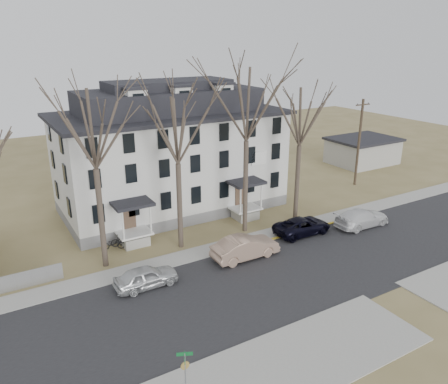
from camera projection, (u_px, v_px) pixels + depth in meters
ground at (313, 287)px, 28.88m from camera, size 120.00×120.00×0.00m
main_road at (294, 273)px, 30.51m from camera, size 120.00×10.00×0.04m
far_sidewalk at (246, 241)px, 35.38m from camera, size 120.00×2.00×0.08m
near_sidewalk_left at (256, 380)px, 20.99m from camera, size 20.00×5.00×0.08m
yellow_curb at (302, 232)px, 37.05m from camera, size 14.00×0.25×0.06m
boarding_house at (171, 153)px, 40.73m from camera, size 20.80×12.36×12.05m
distant_building at (363, 151)px, 57.03m from camera, size 8.50×6.50×3.35m
tree_far_left at (91, 123)px, 28.14m from camera, size 8.40×8.40×13.72m
tree_mid_left at (177, 126)px, 31.26m from camera, size 7.80×7.80×12.74m
tree_center at (247, 99)px, 33.64m from camera, size 9.00×9.00×14.70m
tree_mid_right at (301, 113)px, 36.77m from camera, size 7.80×7.80×12.74m
utility_pole_far at (359, 142)px, 47.49m from camera, size 2.00×0.28×9.50m
car_silver at (146, 277)px, 28.60m from camera, size 4.24×1.74×1.44m
car_tan at (245, 248)px, 32.36m from camera, size 5.20×1.83×1.71m
car_navy at (302, 226)px, 36.44m from camera, size 5.08×2.44×1.40m
car_white at (362, 218)px, 37.92m from camera, size 5.28×2.19×1.53m
bicycle_left at (113, 244)px, 33.80m from camera, size 1.91×1.19×0.95m
bicycle_right at (122, 241)px, 34.22m from camera, size 1.80×1.00×1.04m
street_sign at (185, 368)px, 19.37m from camera, size 0.72×0.72×2.53m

